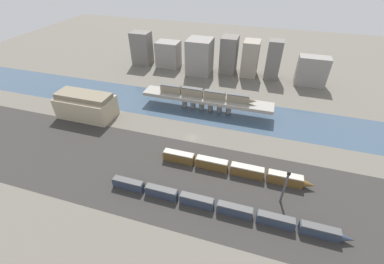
{
  "coord_description": "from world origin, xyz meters",
  "views": [
    {
      "loc": [
        26.25,
        -85.19,
        68.18
      ],
      "look_at": [
        0.0,
        0.43,
        2.81
      ],
      "focal_mm": 24.0,
      "sensor_mm": 36.0,
      "label": 1
    }
  ],
  "objects": [
    {
      "name": "warehouse_building",
      "position": [
        -53.99,
        2.37,
        5.79
      ],
      "size": [
        26.84,
        13.64,
        12.17
      ],
      "color": "tan",
      "rests_on": "ground"
    },
    {
      "name": "city_block_far_right",
      "position": [
        15.21,
        75.17,
        10.87
      ],
      "size": [
        9.71,
        12.26,
        21.73
      ],
      "primitive_type": "cube",
      "color": "gray",
      "rests_on": "ground"
    },
    {
      "name": "railbed_yard",
      "position": [
        0.0,
        -24.0,
        0.0
      ],
      "size": [
        280.0,
        42.0,
        0.01
      ],
      "primitive_type": "cube",
      "color": "#33302D",
      "rests_on": "ground"
    },
    {
      "name": "city_block_right",
      "position": [
        1.52,
        75.81,
        11.48
      ],
      "size": [
        9.95,
        12.37,
        22.97
      ],
      "primitive_type": "cube",
      "color": "slate",
      "rests_on": "ground"
    },
    {
      "name": "signal_tower",
      "position": [
        38.0,
        -24.38,
        6.96
      ],
      "size": [
        1.0,
        0.73,
        13.58
      ],
      "color": "#4C4C51",
      "rests_on": "ground"
    },
    {
      "name": "train_yard_near",
      "position": [
        19.45,
        -33.65,
        1.77
      ],
      "size": [
        76.23,
        2.6,
        3.61
      ],
      "color": "#2D384C",
      "rests_on": "ground"
    },
    {
      "name": "ground_plane",
      "position": [
        0.0,
        0.0,
        0.0
      ],
      "size": [
        400.0,
        400.0,
        0.0
      ],
      "primitive_type": "plane",
      "color": "#666056"
    },
    {
      "name": "city_block_far_left",
      "position": [
        -58.7,
        73.7,
        10.75
      ],
      "size": [
        12.62,
        9.93,
        21.49
      ],
      "primitive_type": "cube",
      "color": "slate",
      "rests_on": "ground"
    },
    {
      "name": "city_block_low",
      "position": [
        51.73,
        71.4,
        8.54
      ],
      "size": [
        17.2,
        8.6,
        17.07
      ],
      "primitive_type": "cube",
      "color": "gray",
      "rests_on": "ground"
    },
    {
      "name": "city_block_left",
      "position": [
        -39.3,
        73.92,
        8.4
      ],
      "size": [
        15.14,
        11.32,
        16.8
      ],
      "primitive_type": "cube",
      "color": "gray",
      "rests_on": "ground"
    },
    {
      "name": "river_water",
      "position": [
        0.0,
        24.86,
        0.0
      ],
      "size": [
        320.0,
        27.69,
        0.01
      ],
      "primitive_type": "cube",
      "color": "#3D5166",
      "rests_on": "ground"
    },
    {
      "name": "city_block_tall",
      "position": [
        29.19,
        75.07,
        11.66
      ],
      "size": [
        8.52,
        8.76,
        23.33
      ],
      "primitive_type": "cube",
      "color": "slate",
      "rests_on": "ground"
    },
    {
      "name": "train_on_bridge",
      "position": [
        -0.49,
        24.86,
        9.05
      ],
      "size": [
        48.52,
        2.8,
        4.13
      ],
      "color": "gray",
      "rests_on": "bridge"
    },
    {
      "name": "train_yard_mid",
      "position": [
        20.63,
        -15.63,
        2.03
      ],
      "size": [
        55.68,
        3.06,
        4.14
      ],
      "color": "brown",
      "rests_on": "ground"
    },
    {
      "name": "bridge",
      "position": [
        0.0,
        24.86,
        5.56
      ],
      "size": [
        65.4,
        9.01,
        7.03
      ],
      "color": "gray",
      "rests_on": "ground"
    },
    {
      "name": "city_block_center",
      "position": [
        -16.0,
        69.21,
        10.88
      ],
      "size": [
        15.04,
        15.19,
        21.76
      ],
      "primitive_type": "cube",
      "color": "gray",
      "rests_on": "ground"
    }
  ]
}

